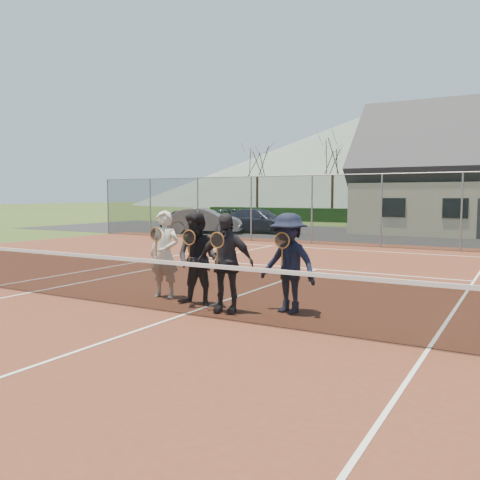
{
  "coord_description": "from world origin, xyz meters",
  "views": [
    {
      "loc": [
        5.25,
        -7.18,
        2.13
      ],
      "look_at": [
        0.28,
        1.5,
        1.25
      ],
      "focal_mm": 38.0,
      "sensor_mm": 36.0,
      "label": 1
    }
  ],
  "objects_px": {
    "player_a": "(165,254)",
    "player_c": "(225,263)",
    "player_b": "(198,259)",
    "player_d": "(288,263)",
    "car_a": "(192,220)",
    "car_c": "(260,221)",
    "car_b": "(204,221)",
    "tennis_net": "(184,286)"
  },
  "relations": [
    {
      "from": "player_a",
      "to": "player_c",
      "type": "distance_m",
      "value": 1.86
    },
    {
      "from": "player_b",
      "to": "player_d",
      "type": "xyz_separation_m",
      "value": [
        1.76,
        0.3,
        -0.0
      ]
    },
    {
      "from": "car_a",
      "to": "player_b",
      "type": "height_order",
      "value": "player_b"
    },
    {
      "from": "car_c",
      "to": "player_b",
      "type": "bearing_deg",
      "value": -156.71
    },
    {
      "from": "player_d",
      "to": "car_b",
      "type": "bearing_deg",
      "value": 128.26
    },
    {
      "from": "car_b",
      "to": "car_a",
      "type": "bearing_deg",
      "value": 33.23
    },
    {
      "from": "car_c",
      "to": "player_a",
      "type": "relative_size",
      "value": 2.62
    },
    {
      "from": "car_a",
      "to": "player_d",
      "type": "height_order",
      "value": "player_d"
    },
    {
      "from": "player_c",
      "to": "player_a",
      "type": "bearing_deg",
      "value": 163.89
    },
    {
      "from": "car_b",
      "to": "car_c",
      "type": "xyz_separation_m",
      "value": [
        2.59,
        1.84,
        -0.03
      ]
    },
    {
      "from": "car_a",
      "to": "player_a",
      "type": "xyz_separation_m",
      "value": [
        10.98,
        -16.57,
        0.24
      ]
    },
    {
      "from": "player_d",
      "to": "car_a",
      "type": "bearing_deg",
      "value": 129.74
    },
    {
      "from": "car_b",
      "to": "car_c",
      "type": "relative_size",
      "value": 0.92
    },
    {
      "from": "car_c",
      "to": "player_d",
      "type": "xyz_separation_m",
      "value": [
        9.6,
        -17.29,
        0.24
      ]
    },
    {
      "from": "car_a",
      "to": "player_b",
      "type": "bearing_deg",
      "value": -146.77
    },
    {
      "from": "player_b",
      "to": "player_d",
      "type": "height_order",
      "value": "same"
    },
    {
      "from": "player_c",
      "to": "tennis_net",
      "type": "bearing_deg",
      "value": -133.16
    },
    {
      "from": "player_d",
      "to": "tennis_net",
      "type": "bearing_deg",
      "value": -145.08
    },
    {
      "from": "player_a",
      "to": "player_d",
      "type": "xyz_separation_m",
      "value": [
        2.79,
        0.0,
        -0.0
      ]
    },
    {
      "from": "car_a",
      "to": "player_b",
      "type": "xyz_separation_m",
      "value": [
        12.02,
        -16.87,
        0.24
      ]
    },
    {
      "from": "tennis_net",
      "to": "player_a",
      "type": "bearing_deg",
      "value": 140.03
    },
    {
      "from": "car_b",
      "to": "player_a",
      "type": "bearing_deg",
      "value": -170.43
    },
    {
      "from": "player_a",
      "to": "player_c",
      "type": "bearing_deg",
      "value": -16.11
    },
    {
      "from": "player_d",
      "to": "player_a",
      "type": "bearing_deg",
      "value": -180.0
    },
    {
      "from": "tennis_net",
      "to": "player_c",
      "type": "bearing_deg",
      "value": 46.84
    },
    {
      "from": "tennis_net",
      "to": "player_c",
      "type": "relative_size",
      "value": 6.49
    },
    {
      "from": "car_a",
      "to": "player_a",
      "type": "relative_size",
      "value": 2.22
    },
    {
      "from": "player_c",
      "to": "car_b",
      "type": "bearing_deg",
      "value": 124.99
    },
    {
      "from": "car_a",
      "to": "player_d",
      "type": "relative_size",
      "value": 2.22
    },
    {
      "from": "car_a",
      "to": "player_b",
      "type": "relative_size",
      "value": 2.22
    },
    {
      "from": "car_c",
      "to": "player_c",
      "type": "height_order",
      "value": "player_c"
    },
    {
      "from": "car_a",
      "to": "tennis_net",
      "type": "height_order",
      "value": "car_a"
    },
    {
      "from": "player_a",
      "to": "player_c",
      "type": "relative_size",
      "value": 1.0
    },
    {
      "from": "car_b",
      "to": "player_c",
      "type": "bearing_deg",
      "value": -166.73
    },
    {
      "from": "car_a",
      "to": "car_b",
      "type": "relative_size",
      "value": 0.92
    },
    {
      "from": "player_c",
      "to": "player_d",
      "type": "height_order",
      "value": "same"
    },
    {
      "from": "player_b",
      "to": "player_c",
      "type": "bearing_deg",
      "value": -15.82
    },
    {
      "from": "tennis_net",
      "to": "player_b",
      "type": "xyz_separation_m",
      "value": [
        -0.24,
        0.76,
        0.38
      ]
    },
    {
      "from": "player_c",
      "to": "player_d",
      "type": "bearing_deg",
      "value": 27.03
    },
    {
      "from": "player_a",
      "to": "car_c",
      "type": "bearing_deg",
      "value": 111.48
    },
    {
      "from": "player_c",
      "to": "player_b",
      "type": "bearing_deg",
      "value": 164.18
    },
    {
      "from": "car_a",
      "to": "player_c",
      "type": "distance_m",
      "value": 21.33
    }
  ]
}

